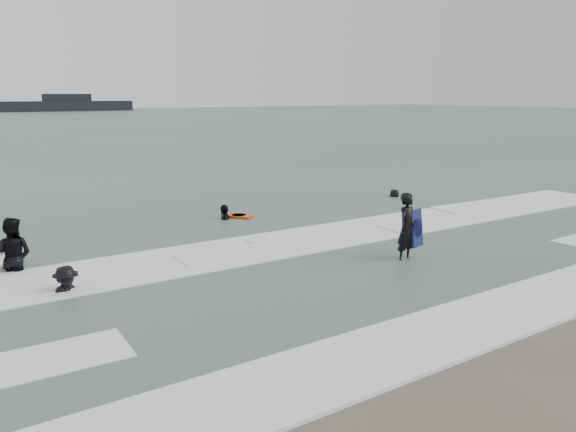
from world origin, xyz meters
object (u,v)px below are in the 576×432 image
surfer_centre (406,261)px  surfer_wading (15,272)px  surfer_breaker (67,295)px  surfer_right_far (394,198)px  surfer_right_near (225,220)px  vessel_horizon (67,105)px

surfer_centre → surfer_wading: 9.66m
surfer_centre → surfer_breaker: bearing=151.1°
surfer_breaker → surfer_right_far: surfer_right_far is taller
surfer_wading → surfer_centre: bearing=-177.5°
surfer_right_near → vessel_horizon: vessel_horizon is taller
vessel_horizon → surfer_breaker: bearing=-101.6°
surfer_centre → surfer_breaker: 8.13m
surfer_centre → surfer_right_far: (6.01, 6.83, 0.00)m
surfer_breaker → surfer_right_far: 14.64m
surfer_centre → surfer_right_near: surfer_centre is taller
surfer_right_far → vessel_horizon: (14.26, 131.85, 1.56)m
surfer_wading → surfer_breaker: 2.44m
surfer_centre → surfer_right_near: 7.06m
surfer_wading → surfer_breaker: (0.73, -2.33, 0.00)m
surfer_wading → surfer_right_near: size_ratio=1.12×
surfer_breaker → vessel_horizon: bearing=66.2°
surfer_centre → vessel_horizon: bearing=67.8°
surfer_centre → surfer_breaker: size_ratio=1.21×
surfer_centre → surfer_right_near: size_ratio=1.06×
surfer_wading → surfer_right_far: (14.58, 2.38, 0.00)m
surfer_wading → surfer_breaker: surfer_wading is taller
surfer_breaker → surfer_right_near: surfer_right_near is taller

